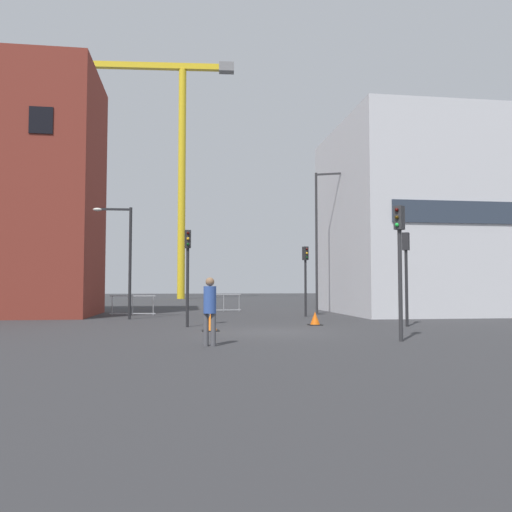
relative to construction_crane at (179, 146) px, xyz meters
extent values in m
plane|color=#333335|center=(3.88, -43.62, -18.24)|extent=(160.00, 160.00, 0.00)
cube|color=black|center=(-6.06, -36.14, -8.77)|extent=(1.10, 0.06, 1.30)
cube|color=silver|center=(16.29, -32.70, -12.79)|extent=(13.48, 10.45, 10.91)
cube|color=#2D3847|center=(16.29, -37.96, -13.04)|extent=(11.32, 0.08, 1.10)
cylinder|color=yellow|center=(0.33, -0.03, -4.51)|extent=(0.90, 0.90, 27.46)
cube|color=yellow|center=(-2.54, 0.20, 9.62)|extent=(16.46, 1.98, 0.70)
cube|color=slate|center=(5.58, -0.44, 9.62)|extent=(1.89, 1.34, 1.10)
cylinder|color=#2D2D30|center=(8.25, -32.73, -14.20)|extent=(0.14, 0.14, 8.10)
cube|color=#2D2D30|center=(9.18, -33.10, -10.25)|extent=(1.90, 0.82, 0.10)
ellipsoid|color=silver|center=(10.11, -33.46, -10.27)|extent=(0.44, 0.24, 0.16)
cylinder|color=#232326|center=(-1.82, -36.16, -15.56)|extent=(0.14, 0.14, 5.37)
cube|color=#232326|center=(-2.60, -36.13, -12.98)|extent=(1.57, 0.17, 0.10)
ellipsoid|color=silver|center=(-3.39, -36.10, -13.00)|extent=(0.44, 0.24, 0.16)
cylinder|color=#232326|center=(0.89, -41.08, -16.70)|extent=(0.12, 0.12, 3.09)
cube|color=#232326|center=(0.89, -41.08, -14.81)|extent=(0.25, 0.29, 0.70)
sphere|color=#390605|center=(0.90, -41.26, -14.59)|extent=(0.11, 0.11, 0.11)
sphere|color=#F2A514|center=(0.90, -41.26, -14.81)|extent=(0.11, 0.11, 0.11)
sphere|color=#07330F|center=(0.90, -41.26, -15.03)|extent=(0.11, 0.11, 0.11)
cylinder|color=#232326|center=(6.99, -35.28, -16.78)|extent=(0.12, 0.12, 2.93)
cube|color=#232326|center=(6.99, -35.28, -14.97)|extent=(0.30, 0.33, 0.70)
sphere|color=#390605|center=(7.03, -35.45, -14.75)|extent=(0.11, 0.11, 0.11)
sphere|color=#F2A514|center=(7.03, -35.45, -14.97)|extent=(0.11, 0.11, 0.11)
sphere|color=#07330F|center=(7.03, -35.45, -15.19)|extent=(0.11, 0.11, 0.11)
cylinder|color=#2D2D30|center=(7.03, -47.10, -16.61)|extent=(0.12, 0.12, 3.26)
cube|color=#2D2D30|center=(7.03, -47.10, -14.63)|extent=(0.37, 0.37, 0.70)
sphere|color=#390605|center=(6.90, -47.22, -14.41)|extent=(0.11, 0.11, 0.11)
sphere|color=#3C2905|center=(6.90, -47.22, -14.63)|extent=(0.11, 0.11, 0.11)
sphere|color=green|center=(6.90, -47.22, -14.85)|extent=(0.11, 0.11, 0.11)
cylinder|color=#232326|center=(9.49, -42.03, -16.74)|extent=(0.12, 0.12, 3.02)
cube|color=#232326|center=(9.49, -42.03, -14.88)|extent=(0.36, 0.37, 0.70)
sphere|color=red|center=(9.59, -41.89, -14.66)|extent=(0.11, 0.11, 0.11)
sphere|color=#3C2905|center=(9.59, -41.89, -14.88)|extent=(0.11, 0.11, 0.11)
sphere|color=#07330F|center=(9.59, -41.89, -15.10)|extent=(0.11, 0.11, 0.11)
cylinder|color=#4C4C51|center=(1.36, -47.50, -17.81)|extent=(0.14, 0.14, 0.88)
cylinder|color=#4C4C51|center=(1.55, -47.56, -17.81)|extent=(0.14, 0.14, 0.88)
cylinder|color=#33519E|center=(1.46, -47.53, -17.00)|extent=(0.34, 0.34, 0.73)
sphere|color=#8C6647|center=(1.46, -47.53, -16.52)|extent=(0.24, 0.24, 0.24)
cube|color=#9EA0A5|center=(-1.98, -33.02, -17.19)|extent=(2.42, 0.21, 0.06)
cube|color=#9EA0A5|center=(-1.98, -33.02, -18.14)|extent=(2.42, 0.21, 0.06)
cylinder|color=#9EA0A5|center=(-3.06, -32.96, -17.72)|extent=(0.04, 0.04, 1.05)
cylinder|color=#9EA0A5|center=(-1.98, -33.02, -17.72)|extent=(0.04, 0.04, 1.05)
cylinder|color=#9EA0A5|center=(-0.89, -33.09, -17.72)|extent=(0.04, 0.04, 1.05)
cube|color=#9EA0A5|center=(3.16, -29.65, -17.19)|extent=(2.16, 0.38, 0.06)
cube|color=#9EA0A5|center=(3.16, -29.65, -18.14)|extent=(2.16, 0.38, 0.06)
cylinder|color=#9EA0A5|center=(2.19, -29.80, -17.72)|extent=(0.04, 0.04, 1.05)
cylinder|color=#9EA0A5|center=(3.16, -29.65, -17.72)|extent=(0.04, 0.04, 1.05)
cylinder|color=#9EA0A5|center=(4.13, -29.51, -17.72)|extent=(0.04, 0.04, 1.05)
cube|color=black|center=(1.71, -42.95, -18.23)|extent=(0.61, 0.61, 0.03)
cone|color=orange|center=(1.71, -42.95, -17.93)|extent=(0.47, 0.47, 0.62)
cube|color=black|center=(6.06, -40.85, -18.23)|extent=(0.54, 0.54, 0.03)
cone|color=#E55B0F|center=(6.06, -40.85, -17.97)|extent=(0.41, 0.41, 0.55)
camera|label=1|loc=(0.79, -61.51, -16.60)|focal=36.31mm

